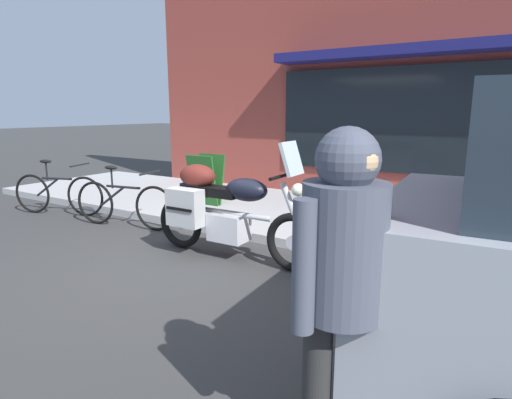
% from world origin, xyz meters
% --- Properties ---
extents(ground_plane, '(80.00, 80.00, 0.00)m').
position_xyz_m(ground_plane, '(0.00, 0.00, 0.00)').
color(ground_plane, '#343434').
extents(touring_motorcycle, '(2.25, 0.69, 1.40)m').
position_xyz_m(touring_motorcycle, '(0.27, 0.51, 0.61)').
color(touring_motorcycle, black).
rests_on(touring_motorcycle, ground_plane).
extents(parked_bicycle, '(1.70, 0.53, 0.92)m').
position_xyz_m(parked_bicycle, '(-1.77, 0.80, 0.37)').
color(parked_bicycle, black).
rests_on(parked_bicycle, ground_plane).
extents(pedestrian_walking, '(0.50, 0.52, 1.65)m').
position_xyz_m(pedestrian_walking, '(2.54, -1.61, 1.03)').
color(pedestrian_walking, '#282828').
rests_on(pedestrian_walking, ground_plane).
extents(sandwich_board_sign, '(0.55, 0.40, 0.86)m').
position_xyz_m(sandwich_board_sign, '(-1.39, 2.28, 0.55)').
color(sandwich_board_sign, '#1E511E').
rests_on(sandwich_board_sign, sidewalk_curb).
extents(second_bicycle_by_cafe, '(1.61, 0.67, 0.92)m').
position_xyz_m(second_bicycle_by_cafe, '(-3.32, 0.75, 0.37)').
color(second_bicycle_by_cafe, black).
rests_on(second_bicycle_by_cafe, ground_plane).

